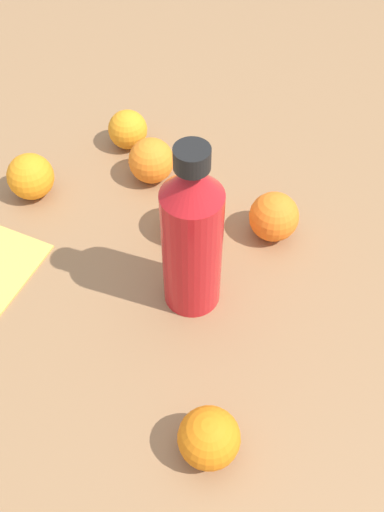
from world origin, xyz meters
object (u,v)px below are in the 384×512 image
object	(u,v)px
orange_4	(189,213)
orange_0	(209,438)
water_bottle	(192,237)
orange_2	(274,217)
orange_3	(151,161)
orange_1	(128,129)
orange_5	(31,177)

from	to	relation	value
orange_4	orange_0	bearing A→B (deg)	-168.80
orange_0	water_bottle	bearing A→B (deg)	12.13
orange_2	orange_3	distance (m)	0.21
orange_1	orange_2	bearing A→B (deg)	-124.43
orange_1	orange_2	size ratio (longest dim) A/B	0.90
orange_2	orange_4	size ratio (longest dim) A/B	0.92
orange_0	orange_5	distance (m)	0.47
water_bottle	orange_4	xyz separation A→B (m)	(0.11, 0.02, -0.08)
orange_4	orange_5	world-z (taller)	orange_4
orange_0	orange_2	bearing A→B (deg)	-9.62
orange_1	orange_5	size ratio (longest dim) A/B	0.91
orange_3	orange_4	xyz separation A→B (m)	(-0.10, -0.07, 0.00)
orange_2	orange_3	world-z (taller)	same
orange_1	orange_4	xyz separation A→B (m)	(-0.17, -0.12, 0.01)
orange_5	orange_2	bearing A→B (deg)	-95.70
orange_0	orange_5	world-z (taller)	orange_5
orange_1	orange_0	bearing A→B (deg)	-159.43
orange_0	orange_5	size ratio (longest dim) A/B	0.98
orange_1	orange_4	distance (m)	0.21
orange_0	orange_5	bearing A→B (deg)	40.06
orange_3	orange_5	distance (m)	0.18
orange_3	orange_0	bearing A→B (deg)	-162.33
water_bottle	orange_3	bearing A→B (deg)	-54.74
water_bottle	orange_3	size ratio (longest dim) A/B	3.61
orange_1	orange_3	world-z (taller)	orange_3
orange_4	orange_1	bearing A→B (deg)	34.70
orange_3	orange_4	size ratio (longest dim) A/B	0.91
orange_4	orange_5	size ratio (longest dim) A/B	1.10
orange_1	orange_4	world-z (taller)	orange_4
orange_0	orange_3	distance (m)	0.43
water_bottle	orange_4	size ratio (longest dim) A/B	3.28
water_bottle	orange_5	size ratio (longest dim) A/B	3.62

